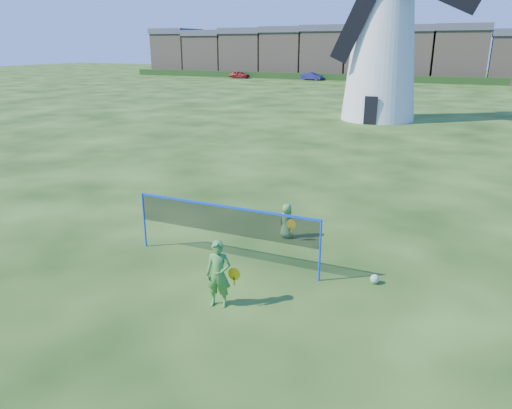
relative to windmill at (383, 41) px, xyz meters
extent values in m
plane|color=black|center=(1.64, -26.69, -5.61)|extent=(220.00, 220.00, 0.00)
cube|color=black|center=(0.00, -2.60, -4.64)|extent=(0.89, 0.11, 1.95)
cube|color=black|center=(0.00, -2.06, -1.17)|extent=(0.62, 0.11, 0.80)
cube|color=black|center=(0.00, -1.63, 1.67)|extent=(0.53, 0.11, 0.71)
cube|color=black|center=(-1.41, -2.07, 1.53)|extent=(3.67, 0.09, 6.18)
cylinder|color=blue|center=(-1.29, -26.70, -4.84)|extent=(0.05, 0.05, 1.55)
cylinder|color=blue|center=(3.71, -26.70, -4.84)|extent=(0.05, 0.05, 1.55)
cube|color=black|center=(1.21, -26.70, -4.46)|extent=(5.00, 0.01, 0.70)
cube|color=blue|center=(1.21, -26.70, -4.09)|extent=(5.00, 0.02, 0.06)
imported|color=#428A37|center=(2.10, -28.68, -4.87)|extent=(0.61, 0.47, 1.49)
cylinder|color=yellow|center=(2.38, -28.50, -4.89)|extent=(0.28, 0.02, 0.28)
cube|color=yellow|center=(2.38, -28.50, -5.06)|extent=(0.03, 0.02, 0.20)
imported|color=#569B4A|center=(2.05, -24.48, -5.10)|extent=(0.56, 0.43, 1.02)
cylinder|color=yellow|center=(2.27, -24.70, -5.09)|extent=(0.28, 0.02, 0.28)
cube|color=yellow|center=(2.27, -24.70, -5.26)|extent=(0.03, 0.02, 0.20)
sphere|color=green|center=(4.95, -26.29, -5.50)|extent=(0.22, 0.22, 0.22)
cube|color=gray|center=(-46.99, 45.31, -2.01)|extent=(6.73, 8.00, 7.22)
cube|color=#4C4C54|center=(-46.99, 45.31, 2.10)|extent=(7.03, 8.40, 1.00)
cube|color=gray|center=(-39.71, 45.31, -2.20)|extent=(7.23, 8.00, 6.83)
cube|color=#4C4C54|center=(-39.71, 45.31, 1.72)|extent=(7.53, 8.40, 1.00)
cube|color=gray|center=(-32.04, 45.31, -2.06)|extent=(7.50, 8.00, 7.11)
cube|color=#4C4C54|center=(-32.04, 45.31, 2.00)|extent=(7.80, 8.40, 1.00)
cube|color=gray|center=(-24.50, 45.31, -1.98)|extent=(6.99, 8.00, 7.27)
cube|color=#4C4C54|center=(-24.50, 45.31, 2.15)|extent=(7.29, 8.40, 1.00)
cube|color=gray|center=(-17.08, 45.31, -1.92)|extent=(7.25, 8.00, 7.38)
cube|color=#4C4C54|center=(-17.08, 45.31, 2.27)|extent=(7.55, 8.40, 1.00)
cube|color=gray|center=(-9.92, 45.31, -2.47)|extent=(6.45, 8.00, 6.28)
cube|color=#4C4C54|center=(-9.92, 45.31, 1.17)|extent=(6.75, 8.40, 1.00)
cube|color=gray|center=(-3.28, 45.31, -2.00)|extent=(6.25, 8.00, 7.22)
cube|color=#4C4C54|center=(-3.28, 45.31, 2.11)|extent=(6.55, 8.40, 1.00)
cube|color=gray|center=(3.83, 45.31, -1.97)|extent=(7.37, 8.00, 7.28)
cube|color=#4C4C54|center=(3.83, 45.31, 2.17)|extent=(7.67, 8.40, 1.00)
cube|color=#193814|center=(-20.36, 39.31, -5.11)|extent=(62.00, 0.80, 1.00)
imported|color=maroon|center=(-29.94, 37.69, -5.03)|extent=(3.49, 1.50, 1.17)
imported|color=navy|center=(-17.52, 38.29, -5.03)|extent=(3.66, 1.60, 1.17)
camera|label=1|loc=(6.55, -36.65, -0.28)|focal=33.59mm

